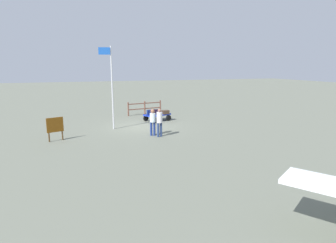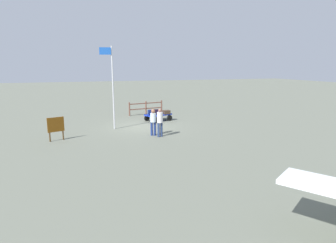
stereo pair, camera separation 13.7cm
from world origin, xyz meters
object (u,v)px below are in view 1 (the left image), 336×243
luggage_cart (157,116)px  signboard (55,126)px  suitcase_maroon (165,112)px  worker_trailing (160,120)px  suitcase_grey (151,112)px  suitcase_navy (156,112)px  flagpole (111,83)px  worker_lead (153,120)px

luggage_cart → signboard: bearing=28.0°
suitcase_maroon → worker_trailing: size_ratio=0.33×
suitcase_grey → worker_trailing: size_ratio=0.36×
suitcase_navy → worker_trailing: (1.19, 4.67, 0.28)m
suitcase_grey → flagpole: (3.17, 1.65, 2.40)m
suitcase_navy → worker_lead: 4.51m
suitcase_grey → worker_lead: bearing=75.9°
luggage_cart → worker_lead: worker_lead is taller
suitcase_maroon → suitcase_grey: bearing=-2.7°
signboard → suitcase_grey: bearing=-151.0°
suitcase_maroon → flagpole: (4.33, 1.60, 2.44)m
suitcase_maroon → worker_trailing: (1.93, 4.65, 0.32)m
suitcase_grey → worker_trailing: bearing=80.7°
luggage_cart → suitcase_maroon: 0.72m
suitcase_navy → flagpole: (3.59, 1.62, 2.40)m
luggage_cart → worker_trailing: (1.29, 4.83, 0.60)m
worker_trailing → flagpole: size_ratio=0.31×
suitcase_maroon → worker_trailing: bearing=67.5°
worker_lead → flagpole: 3.99m
suitcase_grey → flagpole: bearing=27.6°
worker_trailing → flagpole: bearing=-51.8°
suitcase_navy → suitcase_maroon: bearing=178.6°
suitcase_navy → suitcase_grey: bearing=-4.9°
worker_lead → signboard: bearing=-5.8°
suitcase_maroon → signboard: (7.85, 3.66, 0.17)m
suitcase_grey → signboard: size_ratio=0.45×
worker_trailing → signboard: bearing=-9.5°
suitcase_navy → suitcase_maroon: suitcase_navy is taller
luggage_cart → worker_trailing: 5.03m
suitcase_navy → worker_lead: size_ratio=0.31×
suitcase_grey → signboard: bearing=29.0°
luggage_cart → suitcase_maroon: suitcase_maroon is taller
suitcase_maroon → signboard: size_ratio=0.42×
worker_trailing → worker_lead: bearing=-53.7°
suitcase_grey → suitcase_maroon: size_ratio=1.07×
luggage_cart → flagpole: flagpole is taller
luggage_cart → signboard: signboard is taller
suitcase_navy → worker_lead: bearing=70.5°
worker_trailing → signboard: 6.01m
luggage_cart → suitcase_grey: (0.52, 0.12, 0.32)m
suitcase_maroon → signboard: 8.67m
signboard → suitcase_navy: bearing=-152.7°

